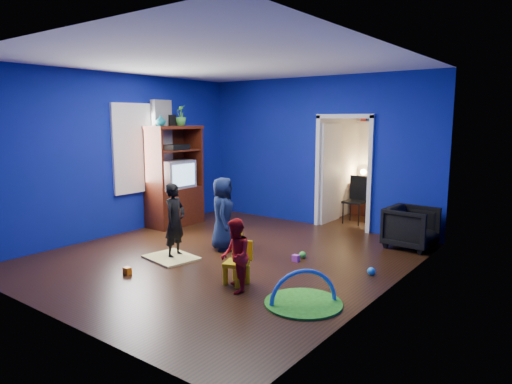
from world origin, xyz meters
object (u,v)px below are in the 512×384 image
Objects in this scene: crt_tv at (175,174)px; kid_chair at (236,265)px; armchair at (411,227)px; toddler_red at (235,256)px; vase at (161,120)px; folding_chair at (355,201)px; hopper_ball at (231,233)px; play_mat at (303,303)px; study_desk at (373,198)px; tv_armoire at (174,176)px; child_navy at (223,214)px; child_black at (175,221)px.

crt_tv reaches higher than kid_chair.
toddler_red is at bearing 164.12° from armchair.
folding_chair is (2.81, 2.56, -1.60)m from vase.
crt_tv is at bearing 164.70° from hopper_ball.
armchair is 0.84× the size of play_mat.
play_mat is at bearing -21.73° from kid_chair.
armchair is at bearing -53.94° from study_desk.
hopper_ball is at bearing 126.92° from armchair.
folding_chair reaches higher than study_desk.
folding_chair is at bearing 42.41° from vase.
child_navy is at bearing -21.39° from tv_armoire.
vase reaches higher than crt_tv.
crt_tv is 4.59m from play_mat.
child_black is 0.81m from child_navy.
folding_chair is (0.95, 2.76, 0.26)m from hopper_ball.
crt_tv is 1.40× the size of kid_chair.
tv_armoire reaches higher than kid_chair.
child_navy is 1.30× the size of toddler_red.
child_black reaches higher than study_desk.
child_navy is at bearing 117.52° from kid_chair.
hopper_ball is 0.82× the size of kid_chair.
kid_chair is at bearing -47.79° from hopper_ball.
child_black reaches higher than play_mat.
folding_chair is (0.90, 3.01, -0.13)m from child_navy.
crt_tv is at bearing 155.13° from play_mat.
study_desk is (-1.29, 5.10, 0.36)m from play_mat.
vase is 0.40× the size of kid_chair.
child_navy is 1.68× the size of crt_tv.
vase is at bearing 158.90° from play_mat.
folding_chair reaches higher than hopper_ball.
hopper_ball is at bearing 148.28° from play_mat.
play_mat is (2.24, -1.38, -0.19)m from hopper_ball.
vase reaches higher than hopper_ball.
hopper_ball is at bearing 177.76° from toddler_red.
kid_chair is at bearing -31.20° from crt_tv.
hopper_ball is 2.64m from play_mat.
armchair is 1.86m from folding_chair.
tv_armoire is 2.19× the size of play_mat.
armchair is 0.38× the size of tv_armoire.
kid_chair is (1.17, -1.09, -0.34)m from child_navy.
crt_tv is at bearing 129.41° from kid_chair.
tv_armoire is at bearing 180.00° from crt_tv.
armchair is at bearing 15.11° from tv_armoire.
tv_armoire is at bearing -166.09° from toddler_red.
child_black is 1.54m from kid_chair.
study_desk is (-0.27, 5.06, 0.12)m from kid_chair.
kid_chair is at bearing -86.94° from study_desk.
child_black is at bearing 137.39° from armchair.
vase reaches higher than child_navy.
child_black reaches higher than hopper_ball.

